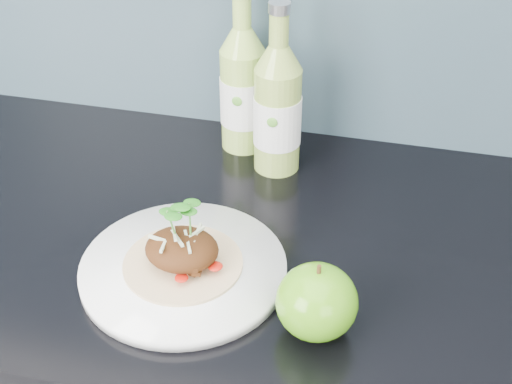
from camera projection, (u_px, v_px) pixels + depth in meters
The scene contains 5 objects.
dinner_plate at pixel (183, 269), 0.90m from camera, with size 0.27×0.27×0.02m.
pork_taco at pixel (182, 247), 0.88m from camera, with size 0.15×0.15×0.10m.
green_apple at pixel (317, 302), 0.80m from camera, with size 0.11×0.11×0.10m.
cider_bottle_left at pixel (243, 89), 1.10m from camera, with size 0.09×0.09×0.26m.
cider_bottle_right at pixel (277, 109), 1.05m from camera, with size 0.10×0.10×0.26m.
Camera 1 is at (0.17, 0.96, 1.51)m, focal length 50.00 mm.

